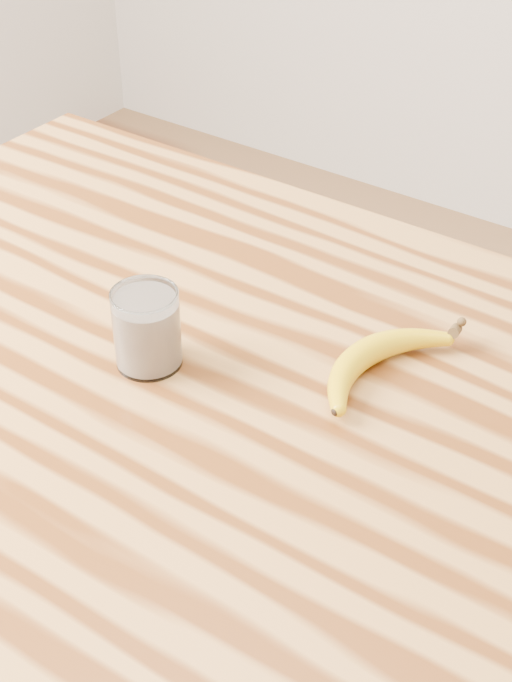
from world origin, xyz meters
The scene contains 3 objects.
table centered at (0.00, 0.00, 0.77)m, with size 1.20×0.80×0.90m.
smoothie_glass centered at (-0.07, -0.02, 0.94)m, with size 0.07×0.07×0.09m.
banana centered at (0.12, 0.11, 0.92)m, with size 0.09×0.25×0.03m, color gold, non-canonical shape.
Camera 1 is at (0.49, -0.61, 1.53)m, focal length 50.00 mm.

